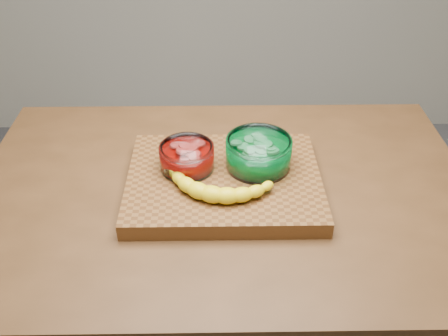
{
  "coord_description": "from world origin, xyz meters",
  "views": [
    {
      "loc": [
        -0.01,
        -0.93,
        1.64
      ],
      "look_at": [
        0.0,
        0.0,
        0.96
      ],
      "focal_mm": 40.0,
      "sensor_mm": 36.0,
      "label": 1
    }
  ],
  "objects": [
    {
      "name": "bowl_green",
      "position": [
        0.08,
        0.04,
        0.98
      ],
      "size": [
        0.15,
        0.15,
        0.07
      ],
      "color": "white",
      "rests_on": "cutting_board"
    },
    {
      "name": "cutting_board",
      "position": [
        0.0,
        0.0,
        0.92
      ],
      "size": [
        0.45,
        0.35,
        0.04
      ],
      "primitive_type": "cube",
      "color": "brown",
      "rests_on": "counter"
    },
    {
      "name": "bowl_red",
      "position": [
        -0.09,
        0.03,
        0.97
      ],
      "size": [
        0.13,
        0.13,
        0.06
      ],
      "color": "white",
      "rests_on": "cutting_board"
    },
    {
      "name": "counter",
      "position": [
        0.0,
        0.0,
        0.45
      ],
      "size": [
        1.2,
        0.8,
        0.9
      ],
      "primitive_type": "cube",
      "color": "#4C2E16",
      "rests_on": "ground"
    },
    {
      "name": "banana",
      "position": [
        -0.01,
        -0.05,
        0.96
      ],
      "size": [
        0.27,
        0.16,
        0.04
      ],
      "primitive_type": null,
      "color": "yellow",
      "rests_on": "cutting_board"
    }
  ]
}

